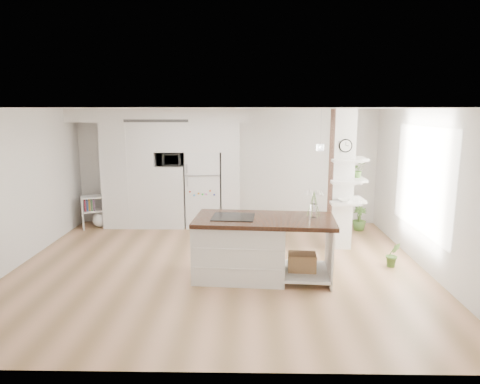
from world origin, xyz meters
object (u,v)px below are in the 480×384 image
object	(u,v)px
refrigerator	(204,189)
floor_plant_a	(393,254)
bookshelf	(98,214)
kitchen_island	(248,246)

from	to	relation	value
refrigerator	floor_plant_a	world-z (taller)	refrigerator
bookshelf	floor_plant_a	size ratio (longest dim) A/B	1.67
bookshelf	kitchen_island	bearing A→B (deg)	-64.01
refrigerator	kitchen_island	world-z (taller)	refrigerator
kitchen_island	floor_plant_a	world-z (taller)	kitchen_island
floor_plant_a	bookshelf	bearing A→B (deg)	157.93
kitchen_island	bookshelf	distance (m)	4.53
refrigerator	floor_plant_a	bearing A→B (deg)	-36.35
refrigerator	bookshelf	size ratio (longest dim) A/B	2.37
bookshelf	floor_plant_a	world-z (taller)	bookshelf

